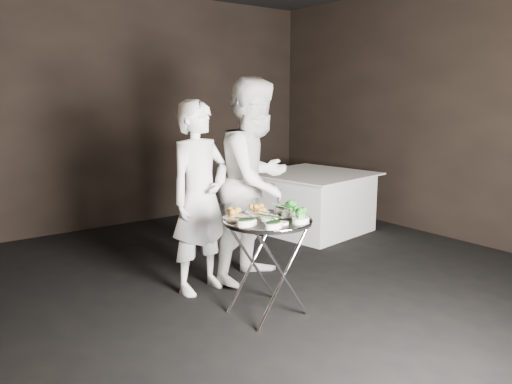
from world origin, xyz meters
TOP-DOWN VIEW (x-y plane):
  - floor at (0.00, 0.00)m, footprint 6.00×7.00m
  - wall_back at (0.00, 3.52)m, footprint 6.00×0.05m
  - wall_right at (3.02, 0.00)m, footprint 0.05×7.00m
  - tray_stand at (-0.09, 0.12)m, footprint 0.51×0.43m
  - serving_tray at (-0.09, 0.12)m, footprint 0.68×0.68m
  - potato_plate_a at (-0.28, 0.28)m, footprint 0.21×0.21m
  - potato_plate_b at (-0.04, 0.32)m, footprint 0.20×0.20m
  - greens_bowl at (0.14, 0.25)m, footprint 0.11×0.11m
  - asparagus_plate_a at (-0.08, 0.12)m, footprint 0.22×0.17m
  - asparagus_plate_b at (-0.13, -0.04)m, footprint 0.20×0.15m
  - spinach_bowl_a at (-0.32, 0.07)m, footprint 0.17×0.11m
  - spinach_bowl_b at (-0.22, -0.10)m, footprint 0.18×0.14m
  - broccoli_bowl_a at (0.12, 0.08)m, footprint 0.20×0.17m
  - broccoli_bowl_b at (0.04, -0.10)m, footprint 0.19×0.17m
  - serving_utensils at (-0.08, 0.19)m, footprint 0.59×0.42m
  - waiter_left at (-0.25, 0.87)m, footprint 0.67×0.50m
  - waiter_right at (0.32, 0.82)m, footprint 1.08×0.95m
  - dining_table at (1.89, 1.74)m, footprint 1.30×1.30m

SIDE VIEW (x-z plane):
  - floor at x=0.00m, z-range -0.05..0.00m
  - dining_table at x=1.89m, z-range 0.00..0.74m
  - tray_stand at x=-0.09m, z-range 0.05..0.79m
  - serving_tray at x=-0.09m, z-range 0.73..0.77m
  - asparagus_plate_b at x=-0.13m, z-range 0.76..0.79m
  - asparagus_plate_a at x=-0.08m, z-range 0.76..0.80m
  - spinach_bowl_b at x=-0.22m, z-range 0.76..0.82m
  - broccoli_bowl_b at x=0.04m, z-range 0.76..0.82m
  - greens_bowl at x=0.14m, z-range 0.76..0.82m
  - spinach_bowl_a at x=-0.32m, z-range 0.76..0.82m
  - potato_plate_b at x=-0.04m, z-range 0.76..0.83m
  - potato_plate_a at x=-0.28m, z-range 0.76..0.83m
  - broccoli_bowl_a at x=0.12m, z-range 0.76..0.83m
  - serving_utensils at x=-0.08m, z-range 0.81..0.82m
  - waiter_left at x=-0.25m, z-range 0.00..1.66m
  - waiter_right at x=0.32m, z-range 0.00..1.85m
  - wall_back at x=0.00m, z-range 0.00..3.00m
  - wall_right at x=3.02m, z-range 0.00..3.00m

